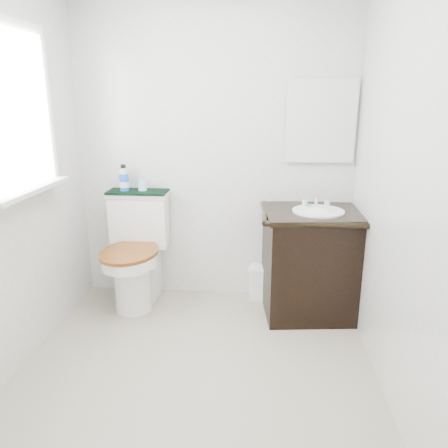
# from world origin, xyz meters

# --- Properties ---
(floor) EXTENTS (2.40, 2.40, 0.00)m
(floor) POSITION_xyz_m (0.00, 0.00, 0.00)
(floor) COLOR #AEA38C
(floor) RESTS_ON ground
(wall_back) EXTENTS (2.40, 0.00, 2.40)m
(wall_back) POSITION_xyz_m (0.00, 1.20, 1.20)
(wall_back) COLOR silver
(wall_back) RESTS_ON ground
(wall_front) EXTENTS (2.40, 0.00, 2.40)m
(wall_front) POSITION_xyz_m (0.00, -1.20, 1.20)
(wall_front) COLOR silver
(wall_front) RESTS_ON ground
(wall_right) EXTENTS (0.00, 2.40, 2.40)m
(wall_right) POSITION_xyz_m (1.10, 0.00, 1.20)
(wall_right) COLOR silver
(wall_right) RESTS_ON ground
(window) EXTENTS (0.02, 0.70, 0.90)m
(window) POSITION_xyz_m (-1.07, 0.25, 1.55)
(window) COLOR white
(window) RESTS_ON wall_left
(mirror) EXTENTS (0.50, 0.02, 0.60)m
(mirror) POSITION_xyz_m (0.82, 1.18, 1.45)
(mirror) COLOR silver
(mirror) RESTS_ON wall_back
(toilet) EXTENTS (0.48, 0.67, 0.89)m
(toilet) POSITION_xyz_m (-0.61, 0.96, 0.39)
(toilet) COLOR white
(toilet) RESTS_ON floor
(vanity) EXTENTS (0.78, 0.69, 0.92)m
(vanity) POSITION_xyz_m (0.77, 0.90, 0.43)
(vanity) COLOR black
(vanity) RESTS_ON floor
(trash_bin) EXTENTS (0.22, 0.19, 0.28)m
(trash_bin) POSITION_xyz_m (0.40, 1.10, 0.15)
(trash_bin) COLOR white
(trash_bin) RESTS_ON floor
(towel) EXTENTS (0.47, 0.22, 0.02)m
(towel) POSITION_xyz_m (-0.61, 1.09, 0.90)
(towel) COLOR black
(towel) RESTS_ON toilet
(mouthwash_bottle) EXTENTS (0.07, 0.07, 0.21)m
(mouthwash_bottle) POSITION_xyz_m (-0.71, 1.08, 1.00)
(mouthwash_bottle) COLOR blue
(mouthwash_bottle) RESTS_ON towel
(cup) EXTENTS (0.07, 0.07, 0.09)m
(cup) POSITION_xyz_m (-0.57, 1.10, 0.95)
(cup) COLOR #90CEEC
(cup) RESTS_ON towel
(soap_bar) EXTENTS (0.07, 0.05, 0.02)m
(soap_bar) POSITION_xyz_m (0.74, 1.01, 0.83)
(soap_bar) COLOR #197279
(soap_bar) RESTS_ON vanity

